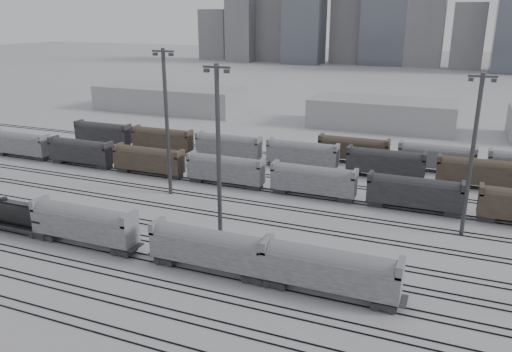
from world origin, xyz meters
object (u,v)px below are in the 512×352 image
at_px(hopper_car_b, 209,247).
at_px(tank_car_b, 6,212).
at_px(hopper_car_c, 330,269).
at_px(light_mast_c, 218,149).
at_px(hopper_car_a, 84,222).

bearing_deg(hopper_car_b, tank_car_b, 180.00).
height_order(hopper_car_c, light_mast_c, light_mast_c).
bearing_deg(hopper_car_c, hopper_car_a, 180.00).
bearing_deg(hopper_car_c, light_mast_c, 151.41).
relative_size(hopper_car_a, hopper_car_c, 1.01).
xyz_separation_m(tank_car_b, hopper_car_b, (33.83, 0.00, 0.63)).
bearing_deg(hopper_car_b, hopper_car_a, 180.00).
xyz_separation_m(hopper_car_a, hopper_car_b, (19.21, -0.00, -0.14)).
xyz_separation_m(tank_car_b, hopper_car_c, (49.04, 0.00, 0.73)).
relative_size(hopper_car_a, hopper_car_b, 1.04).
height_order(hopper_car_b, light_mast_c, light_mast_c).
relative_size(tank_car_b, hopper_car_a, 1.21).
bearing_deg(hopper_car_c, tank_car_b, -180.00).
height_order(tank_car_b, hopper_car_b, hopper_car_b).
bearing_deg(hopper_car_a, hopper_car_c, 0.00).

